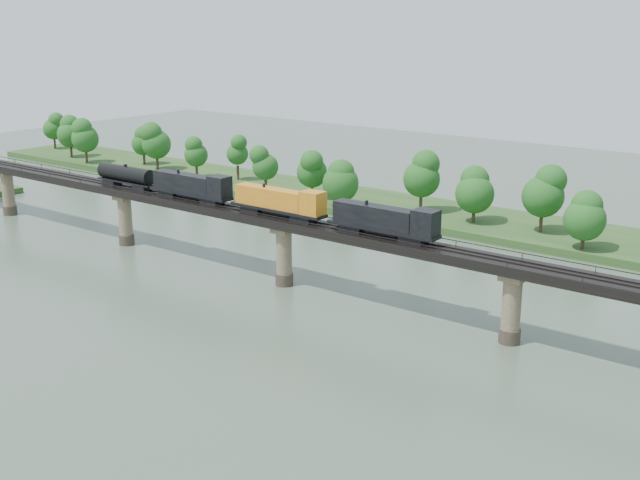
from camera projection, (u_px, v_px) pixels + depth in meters
The scene contains 6 objects.
ground at pixel (145, 341), 109.98m from camera, with size 400.00×400.00×0.00m, color #3C4C3E.
far_bank at pixel (446, 216), 174.79m from camera, with size 300.00×24.00×1.60m, color #25451B.
bridge at pixel (284, 253), 131.45m from camera, with size 236.00×30.00×11.50m.
bridge_superstructure at pixel (284, 216), 129.73m from camera, with size 220.00×4.90×0.75m.
far_treeline at pixel (404, 179), 173.98m from camera, with size 289.06×17.54×13.60m.
freight_train at pixel (247, 197), 133.72m from camera, with size 74.35×2.90×5.12m.
Camera 1 is at (81.14, -66.50, 43.18)m, focal length 45.00 mm.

